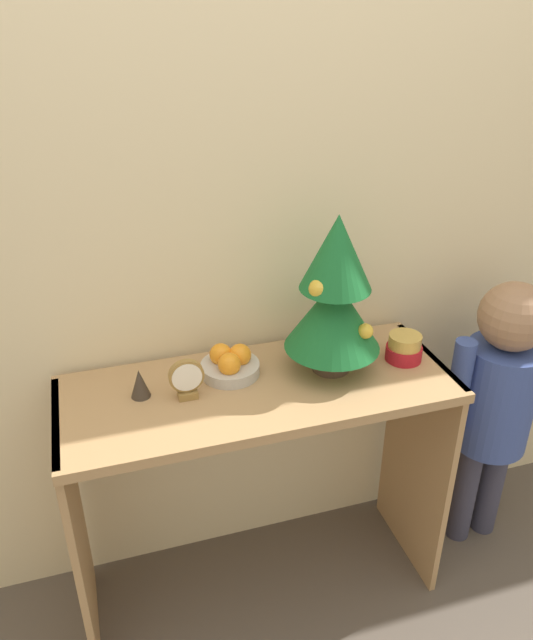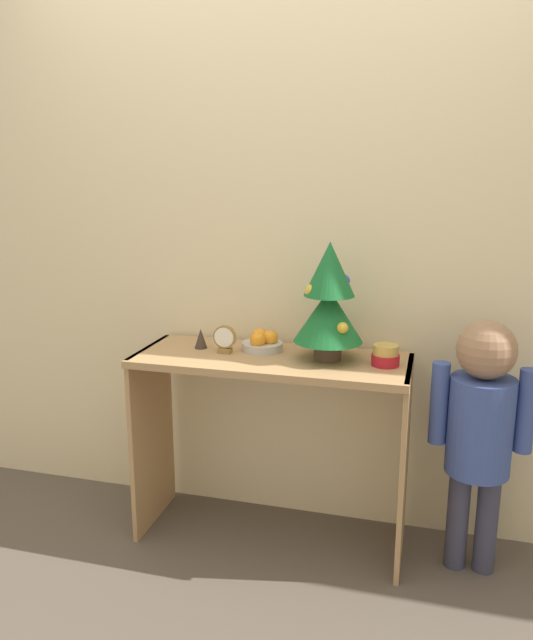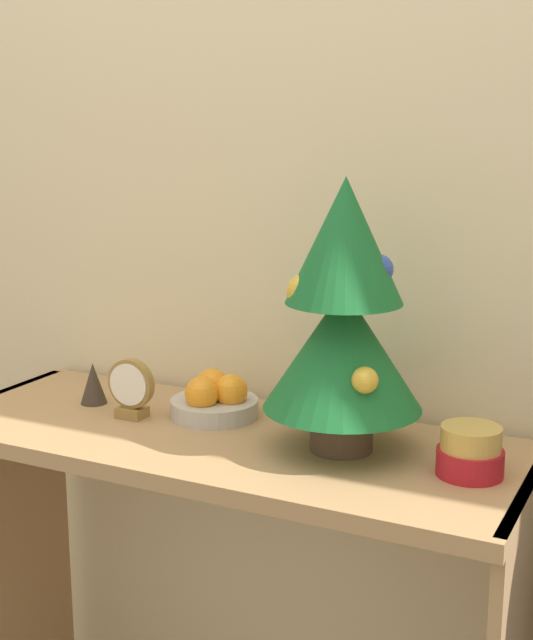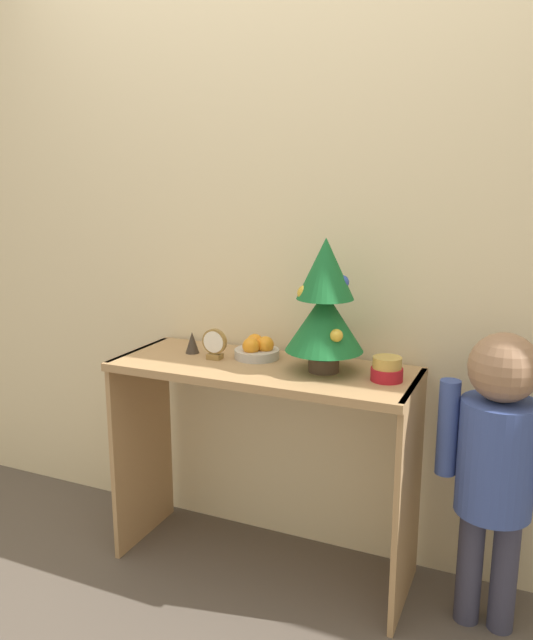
# 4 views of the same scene
# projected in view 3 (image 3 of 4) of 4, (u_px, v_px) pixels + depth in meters

# --- Properties ---
(back_wall) EXTENTS (7.00, 0.05, 2.50)m
(back_wall) POSITION_uv_depth(u_px,v_px,m) (285.00, 184.00, 1.76)
(back_wall) COLOR beige
(back_wall) RESTS_ON ground_plane
(console_table) EXTENTS (1.11, 0.44, 0.81)m
(console_table) POSITION_uv_depth(u_px,v_px,m) (223.00, 535.00, 1.67)
(console_table) COLOR tan
(console_table) RESTS_ON ground_plane
(mini_tree) EXTENTS (0.27, 0.27, 0.47)m
(mini_tree) POSITION_uv_depth(u_px,v_px,m) (344.00, 314.00, 1.50)
(mini_tree) COLOR #4C3828
(mini_tree) RESTS_ON console_table
(fruit_bowl) EXTENTS (0.17, 0.17, 0.09)m
(fruit_bowl) POSITION_uv_depth(u_px,v_px,m) (215.00, 400.00, 1.72)
(fruit_bowl) COLOR #B7B2A8
(fruit_bowl) RESTS_ON console_table
(singing_bowl) EXTENTS (0.11, 0.11, 0.08)m
(singing_bowl) POSITION_uv_depth(u_px,v_px,m) (470.00, 452.00, 1.43)
(singing_bowl) COLOR #AD1923
(singing_bowl) RESTS_ON console_table
(desk_clock) EXTENTS (0.10, 0.04, 0.12)m
(desk_clock) POSITION_uv_depth(u_px,v_px,m) (131.00, 389.00, 1.70)
(desk_clock) COLOR olive
(desk_clock) RESTS_ON console_table
(figurine) EXTENTS (0.05, 0.05, 0.08)m
(figurine) POSITION_uv_depth(u_px,v_px,m) (93.00, 383.00, 1.80)
(figurine) COLOR #382D23
(figurine) RESTS_ON console_table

